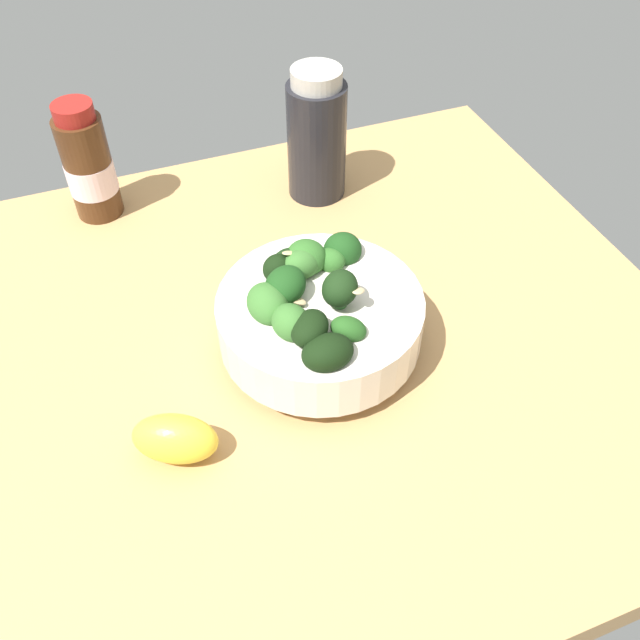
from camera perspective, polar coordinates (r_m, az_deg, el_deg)
ground_plane at (r=72.62cm, az=1.41°, el=-1.53°), size 69.70×69.70×4.03cm
bowl_of_broccoli at (r=65.61cm, az=-0.19°, el=0.48°), size 19.71×19.71×11.27cm
lemon_wedge at (r=60.82cm, az=-11.93°, el=-9.62°), size 8.56×7.09×4.72cm
bottle_tall at (r=86.08cm, az=-18.65°, el=12.02°), size 5.65×5.65×14.35cm
bottle_short at (r=84.66cm, az=-0.28°, el=15.01°), size 7.11×7.11×16.20cm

